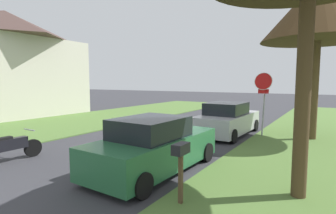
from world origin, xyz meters
TOP-DOWN VIEW (x-y plane):
  - stop_sign_far at (3.93, 13.07)m, footprint 0.81×0.54m
  - street_tree_right_mid_b at (5.98, 13.47)m, footprint 4.66×4.66m
  - parked_sedan_green at (2.38, 6.42)m, footprint 2.05×4.45m
  - parked_sedan_silver at (2.39, 12.62)m, footprint 2.05×4.45m
  - parked_motorcycle at (-2.02, 4.68)m, footprint 0.60×2.05m
  - house_backdrop_left at (-13.73, 10.70)m, footprint 6.88×10.48m
  - curbside_mailbox at (4.08, 4.96)m, footprint 0.22×0.44m

SIDE VIEW (x-z plane):
  - parked_motorcycle at x=-2.02m, z-range 0.00..0.97m
  - parked_sedan_green at x=2.38m, z-range -0.06..1.51m
  - parked_sedan_silver at x=2.39m, z-range -0.06..1.51m
  - curbside_mailbox at x=4.08m, z-range 0.42..1.69m
  - stop_sign_far at x=3.93m, z-range 0.70..3.64m
  - house_backdrop_left at x=-13.73m, z-range 0.12..7.80m
  - street_tree_right_mid_b at x=5.98m, z-range 2.15..9.05m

